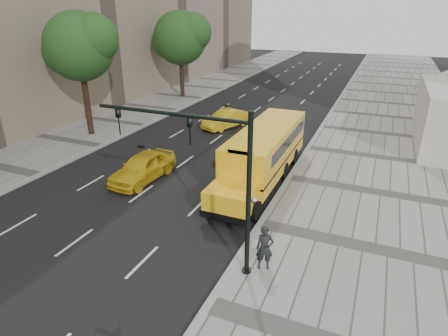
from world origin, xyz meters
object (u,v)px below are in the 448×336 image
at_px(taxi_far, 226,119).
at_px(taxi_near, 143,167).
at_px(traffic_signal, 212,171).
at_px(tree_b, 80,46).
at_px(tree_c, 181,37).
at_px(pedestrian, 265,248).
at_px(school_bus, 265,150).

bearing_deg(taxi_far, taxi_near, -69.92).
bearing_deg(taxi_far, traffic_signal, -46.60).
xyz_separation_m(tree_b, taxi_near, (8.49, -5.34, -6.00)).
xyz_separation_m(tree_c, pedestrian, (17.53, -25.46, -5.38)).
relative_size(school_bus, pedestrian, 6.38).
height_order(tree_b, traffic_signal, tree_b).
xyz_separation_m(tree_b, pedestrian, (17.55, -10.56, -5.75)).
distance_m(tree_c, school_bus, 23.17).
distance_m(school_bus, taxi_near, 7.20).
relative_size(taxi_near, pedestrian, 2.61).
bearing_deg(pedestrian, taxi_far, 96.54).
height_order(taxi_far, traffic_signal, traffic_signal).
distance_m(school_bus, pedestrian, 8.77).
xyz_separation_m(tree_c, taxi_near, (8.47, -20.24, -5.63)).
distance_m(tree_c, pedestrian, 31.38).
height_order(tree_c, pedestrian, tree_c).
bearing_deg(tree_b, taxi_far, 34.84).
relative_size(taxi_far, traffic_signal, 0.70).
distance_m(taxi_far, pedestrian, 18.86).
bearing_deg(pedestrian, traffic_signal, 172.87).
relative_size(school_bus, taxi_near, 2.44).
bearing_deg(tree_b, traffic_signal, -35.27).
height_order(school_bus, taxi_far, school_bus).
bearing_deg(pedestrian, tree_c, 103.81).
xyz_separation_m(school_bus, pedestrian, (2.64, -8.34, -0.71)).
bearing_deg(taxi_far, school_bus, -32.35).
bearing_deg(traffic_signal, taxi_near, 141.33).
height_order(taxi_far, pedestrian, pedestrian).
height_order(tree_c, taxi_near, tree_c).
bearing_deg(tree_c, taxi_near, -67.29).
height_order(tree_b, pedestrian, tree_b).
bearing_deg(school_bus, tree_b, 171.52).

